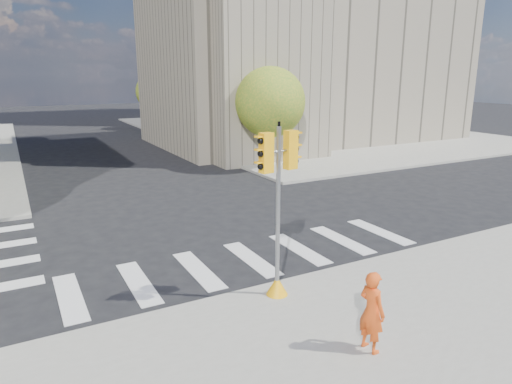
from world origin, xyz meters
TOP-DOWN VIEW (x-y plane):
  - ground at (0.00, 0.00)m, footprint 160.00×160.00m
  - sidewalk_far_right at (20.00, 26.00)m, footprint 28.00×40.00m
  - civic_building at (15.59, 19.12)m, footprint 26.00×16.00m
  - tree_re_near at (7.50, 10.00)m, footprint 4.20×4.20m
  - tree_re_mid at (7.50, 22.00)m, footprint 4.60×4.60m
  - tree_re_far at (7.50, 34.00)m, footprint 4.00×4.00m
  - lamp_near at (8.00, 14.00)m, footprint 0.35×0.18m
  - lamp_far at (8.00, 28.00)m, footprint 0.35×0.18m
  - traffic_signal at (-0.77, -4.69)m, footprint 1.08×0.56m
  - photographer at (-0.33, -7.69)m, footprint 0.46×0.66m

SIDE VIEW (x-z plane):
  - ground at x=0.00m, z-range 0.00..0.00m
  - sidewalk_far_right at x=20.00m, z-range 0.00..0.15m
  - photographer at x=-0.33m, z-range 0.15..1.89m
  - traffic_signal at x=-0.77m, z-range -0.19..4.27m
  - tree_re_far at x=7.50m, z-range 0.93..6.80m
  - tree_re_near at x=7.50m, z-range 0.97..7.13m
  - tree_re_mid at x=7.50m, z-range 1.02..7.68m
  - lamp_near at x=8.00m, z-range 0.52..8.63m
  - lamp_far at x=8.00m, z-range 0.52..8.63m
  - civic_building at x=15.59m, z-range -2.43..16.96m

